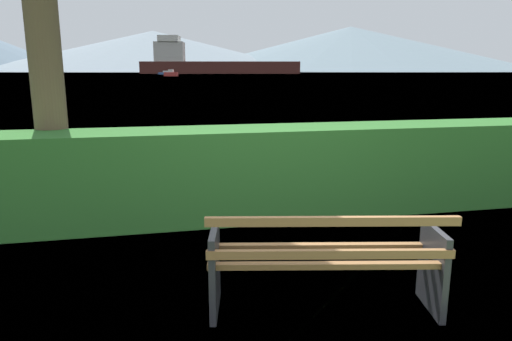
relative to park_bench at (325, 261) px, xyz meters
name	(u,v)px	position (x,y,z in m)	size (l,w,h in m)	color
ground_plane	(322,308)	(0.01, 0.06, -0.43)	(1400.00, 1400.00, 0.00)	#4C6B33
water_surface	(155,73)	(0.01, 309.31, -0.43)	(620.00, 620.00, 0.00)	slate
park_bench	(325,261)	(0.00, 0.00, 0.00)	(1.87, 0.91, 0.87)	olive
hedge_row	(256,172)	(0.01, 2.58, 0.15)	(12.25, 0.89, 1.15)	#2D6B28
cargo_ship_large	(208,63)	(25.24, 229.81, 4.61)	(77.87, 25.45, 18.00)	#471E19
fishing_boat_near	(171,74)	(3.82, 139.45, 0.31)	(4.23, 2.88, 2.00)	#B2332D
sailboat_mid	(166,73)	(3.70, 191.72, 0.13)	(6.24, 4.20, 1.55)	#335693
distant_hills	(129,44)	(-26.93, 560.14, 30.18)	(909.03, 431.21, 77.37)	slate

